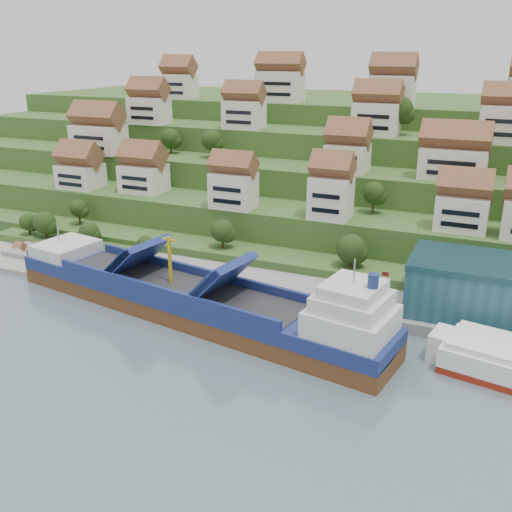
% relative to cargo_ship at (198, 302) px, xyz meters
% --- Properties ---
extents(ground, '(300.00, 300.00, 0.00)m').
position_rel_cargo_ship_xyz_m(ground, '(12.73, 0.66, -3.31)').
color(ground, slate).
rests_on(ground, ground).
extents(quay, '(180.00, 14.00, 2.20)m').
position_rel_cargo_ship_xyz_m(quay, '(32.73, 15.66, -2.21)').
color(quay, gray).
rests_on(quay, ground).
extents(pebble_beach, '(45.00, 20.00, 1.00)m').
position_rel_cargo_ship_xyz_m(pebble_beach, '(-45.27, 12.66, -2.81)').
color(pebble_beach, gray).
rests_on(pebble_beach, ground).
extents(hillside, '(260.00, 128.00, 31.00)m').
position_rel_cargo_ship_xyz_m(hillside, '(12.73, 104.22, 7.35)').
color(hillside, '#2D4C1E').
rests_on(hillside, ground).
extents(hillside_village, '(161.74, 62.99, 29.19)m').
position_rel_cargo_ship_xyz_m(hillside_village, '(17.54, 61.69, 21.33)').
color(hillside_village, silver).
rests_on(hillside_village, ground).
extents(hillside_trees, '(142.48, 62.43, 31.98)m').
position_rel_cargo_ship_xyz_m(hillside_trees, '(6.72, 46.58, 14.00)').
color(hillside_trees, '#254015').
rests_on(hillside_trees, ground).
extents(flagpole, '(1.28, 0.16, 8.00)m').
position_rel_cargo_ship_xyz_m(flagpole, '(30.85, 10.66, 3.58)').
color(flagpole, gray).
rests_on(flagpole, quay).
extents(beach_huts, '(14.40, 3.70, 2.20)m').
position_rel_cargo_ship_xyz_m(beach_huts, '(-47.27, 11.41, -1.21)').
color(beach_huts, white).
rests_on(beach_huts, pebble_beach).
extents(cargo_ship, '(79.27, 24.98, 17.38)m').
position_rel_cargo_ship_xyz_m(cargo_ship, '(0.00, 0.00, 0.00)').
color(cargo_ship, '#58351A').
rests_on(cargo_ship, ground).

